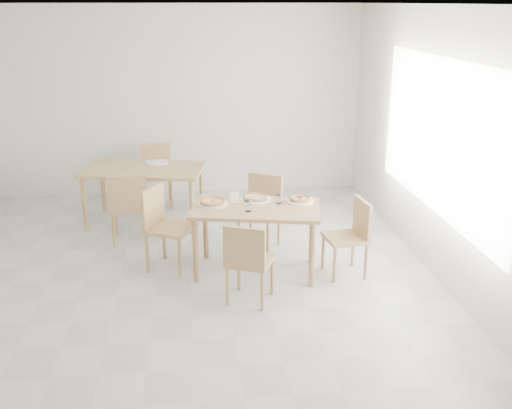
{
  "coord_description": "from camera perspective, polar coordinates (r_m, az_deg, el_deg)",
  "views": [
    {
      "loc": [
        0.42,
        -5.51,
        2.82
      ],
      "look_at": [
        1.09,
        0.47,
        0.78
      ],
      "focal_mm": 42.0,
      "sensor_mm": 36.0,
      "label": 1
    }
  ],
  "objects": [
    {
      "name": "tumbler_b",
      "position": [
        6.47,
        2.18,
        0.54
      ],
      "size": [
        0.07,
        0.07,
        0.1
      ],
      "primitive_type": "cylinder",
      "color": "white",
      "rests_on": "main_table"
    },
    {
      "name": "pizza_pepperoni",
      "position": [
        6.54,
        4.21,
        0.54
      ],
      "size": [
        0.29,
        0.29,
        0.03
      ],
      "rotation": [
        0.0,
        0.0,
        0.26
      ],
      "color": "tan",
      "rests_on": "plate_pepperoni"
    },
    {
      "name": "napkin_holder",
      "position": [
        6.46,
        -2.06,
        0.61
      ],
      "size": [
        0.11,
        0.06,
        0.12
      ],
      "rotation": [
        0.0,
        0.0,
        0.05
      ],
      "color": "silver",
      "rests_on": "main_table"
    },
    {
      "name": "fork_a",
      "position": [
        6.28,
        -0.93,
        -0.45
      ],
      "size": [
        0.08,
        0.19,
        0.01
      ],
      "primitive_type": "cube",
      "rotation": [
        0.0,
        0.0,
        -0.33
      ],
      "color": "silver",
      "rests_on": "main_table"
    },
    {
      "name": "chair_north",
      "position": [
        7.15,
        0.55,
        -0.14
      ],
      "size": [
        0.59,
        0.59,
        0.87
      ],
      "rotation": [
        0.0,
        0.0,
        -0.51
      ],
      "color": "tan",
      "rests_on": "ground"
    },
    {
      "name": "plate_empty",
      "position": [
        8.21,
        -9.41,
        3.98
      ],
      "size": [
        0.31,
        0.31,
        0.02
      ],
      "primitive_type": "cylinder",
      "color": "white",
      "rests_on": "second_table"
    },
    {
      "name": "chair_east",
      "position": [
        6.49,
        9.15,
        -2.6
      ],
      "size": [
        0.46,
        0.46,
        0.83
      ],
      "rotation": [
        0.0,
        0.0,
        -1.44
      ],
      "color": "tan",
      "rests_on": "ground"
    },
    {
      "name": "chair_south",
      "position": [
        5.77,
        -0.8,
        -5.12
      ],
      "size": [
        0.54,
        0.54,
        0.84
      ],
      "rotation": [
        0.0,
        0.0,
        2.74
      ],
      "color": "tan",
      "rests_on": "ground"
    },
    {
      "name": "fork_b",
      "position": [
        6.45,
        2.05,
        0.06
      ],
      "size": [
        0.02,
        0.19,
        0.01
      ],
      "primitive_type": "cube",
      "rotation": [
        0.0,
        0.0,
        0.02
      ],
      "color": "silver",
      "rests_on": "main_table"
    },
    {
      "name": "chair_back_n",
      "position": [
        8.79,
        -9.46,
        3.25
      ],
      "size": [
        0.47,
        0.47,
        0.88
      ],
      "rotation": [
        0.0,
        0.0,
        0.09
      ],
      "color": "tan",
      "rests_on": "ground"
    },
    {
      "name": "plate_pepperoni",
      "position": [
        6.54,
        4.2,
        0.35
      ],
      "size": [
        0.31,
        0.31,
        0.02
      ],
      "primitive_type": "cylinder",
      "color": "white",
      "rests_on": "main_table"
    },
    {
      "name": "pizza_margherita",
      "position": [
        6.44,
        -4.16,
        0.26
      ],
      "size": [
        0.33,
        0.33,
        0.03
      ],
      "rotation": [
        0.0,
        0.0,
        0.22
      ],
      "color": "tan",
      "rests_on": "plate_margherita"
    },
    {
      "name": "chair_west",
      "position": [
        6.62,
        -8.82,
        -1.65
      ],
      "size": [
        0.61,
        0.61,
        0.92
      ],
      "rotation": [
        0.0,
        0.0,
        1.12
      ],
      "color": "tan",
      "rests_on": "ground"
    },
    {
      "name": "plate_margherita",
      "position": [
        6.45,
        -4.16,
        0.07
      ],
      "size": [
        0.33,
        0.33,
        0.02
      ],
      "primitive_type": "cylinder",
      "color": "white",
      "rests_on": "main_table"
    },
    {
      "name": "pizza_mushroom",
      "position": [
        6.57,
        -0.06,
        0.7
      ],
      "size": [
        0.28,
        0.28,
        0.03
      ],
      "rotation": [
        0.0,
        0.0,
        0.0
      ],
      "color": "tan",
      "rests_on": "plate_mushroom"
    },
    {
      "name": "chair_back_s",
      "position": [
        7.36,
        -12.03,
        0.09
      ],
      "size": [
        0.46,
        0.46,
        0.89
      ],
      "rotation": [
        0.0,
        0.0,
        3.18
      ],
      "color": "tan",
      "rests_on": "ground"
    },
    {
      "name": "second_table",
      "position": [
        8.02,
        -10.63,
        2.89
      ],
      "size": [
        1.68,
        1.16,
        0.75
      ],
      "rotation": [
        0.0,
        0.0,
        -0.2
      ],
      "color": "tan",
      "rests_on": "ground"
    },
    {
      "name": "room",
      "position": [
        6.48,
        17.08,
        6.18
      ],
      "size": [
        7.28,
        7.0,
        7.0
      ],
      "color": "#BABAB5",
      "rests_on": "ground"
    },
    {
      "name": "plate_mushroom",
      "position": [
        6.58,
        -0.06,
        0.51
      ],
      "size": [
        0.34,
        0.34,
        0.02
      ],
      "primitive_type": "cylinder",
      "color": "white",
      "rests_on": "main_table"
    },
    {
      "name": "tumbler_a",
      "position": [
        6.22,
        -0.78,
        -0.14
      ],
      "size": [
        0.08,
        0.08,
        0.11
      ],
      "primitive_type": "cylinder",
      "color": "white",
      "rests_on": "main_table"
    },
    {
      "name": "main_table",
      "position": [
        6.39,
        -0.0,
        -1.03
      ],
      "size": [
        1.48,
        1.02,
        0.75
      ],
      "rotation": [
        0.0,
        0.0,
        -0.2
      ],
      "color": "tan",
      "rests_on": "ground"
    }
  ]
}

